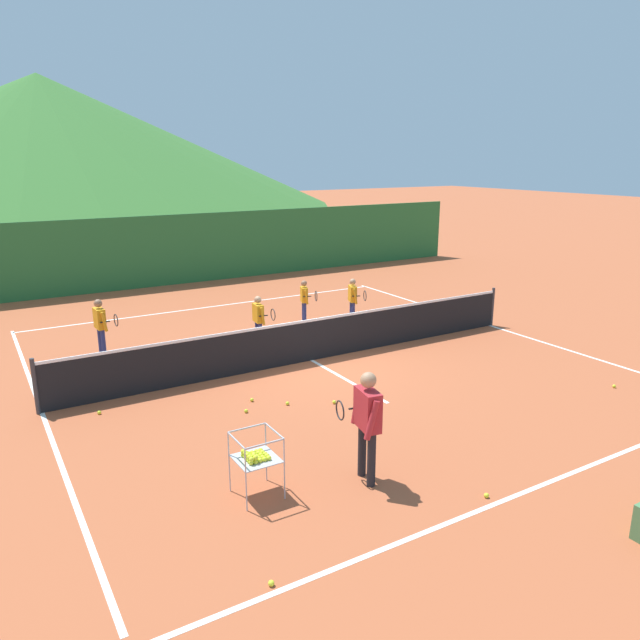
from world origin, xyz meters
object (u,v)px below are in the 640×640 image
at_px(tennis_ball_1, 614,386).
at_px(tennis_ball_4, 246,411).
at_px(tennis_ball_0, 287,403).
at_px(tennis_ball_5, 486,495).
at_px(tennis_net, 312,339).
at_px(tennis_ball_6, 271,583).
at_px(ball_cart, 255,457).
at_px(tennis_ball_2, 252,400).
at_px(tennis_ball_7, 99,412).
at_px(student_0, 101,322).
at_px(instructor, 367,417).
at_px(student_1, 259,316).
at_px(student_3, 353,297).
at_px(student_2, 305,297).
at_px(tennis_ball_3, 334,402).

bearing_deg(tennis_ball_1, tennis_ball_4, 158.57).
xyz_separation_m(tennis_ball_0, tennis_ball_5, (0.85, -4.18, 0.00)).
bearing_deg(tennis_ball_0, tennis_net, 49.75).
relative_size(tennis_ball_0, tennis_ball_6, 1.00).
bearing_deg(tennis_ball_4, ball_cart, -111.24).
height_order(tennis_ball_2, tennis_ball_7, same).
relative_size(tennis_net, student_0, 8.47).
relative_size(instructor, student_0, 1.21).
bearing_deg(tennis_ball_6, tennis_net, 56.50).
distance_m(tennis_ball_1, tennis_ball_4, 7.35).
relative_size(tennis_ball_4, tennis_ball_6, 1.00).
bearing_deg(student_1, instructor, -102.15).
height_order(student_0, tennis_ball_7, student_0).
bearing_deg(student_0, tennis_ball_0, -63.65).
xyz_separation_m(tennis_ball_0, tennis_ball_7, (-3.10, 1.37, 0.00)).
bearing_deg(tennis_ball_1, tennis_ball_0, 156.64).
relative_size(student_3, ball_cart, 1.40).
xyz_separation_m(student_2, tennis_ball_4, (-3.93, -4.77, -0.69)).
height_order(student_1, tennis_ball_5, student_1).
xyz_separation_m(student_2, tennis_ball_5, (-2.27, -9.03, -0.69)).
bearing_deg(tennis_ball_5, student_3, 67.84).
height_order(student_0, student_3, student_0).
relative_size(instructor, tennis_ball_0, 24.15).
bearing_deg(tennis_net, student_1, 110.24).
distance_m(student_2, tennis_ball_3, 5.79).
relative_size(tennis_ball_0, tennis_ball_5, 1.00).
distance_m(student_2, tennis_ball_1, 8.04).
bearing_deg(tennis_ball_7, tennis_ball_1, -23.54).
bearing_deg(tennis_ball_2, tennis_ball_7, 161.30).
height_order(tennis_net, instructor, instructor).
relative_size(instructor, tennis_ball_1, 24.15).
relative_size(tennis_net, tennis_ball_3, 168.87).
bearing_deg(student_1, tennis_ball_5, -91.82).
distance_m(tennis_net, student_0, 4.86).
xyz_separation_m(tennis_ball_4, tennis_ball_7, (-2.30, 1.30, 0.00)).
relative_size(tennis_net, student_1, 9.10).
bearing_deg(tennis_ball_4, tennis_ball_3, -16.75).
height_order(tennis_ball_5, tennis_ball_7, same).
bearing_deg(student_2, instructor, -113.66).
bearing_deg(tennis_ball_5, student_2, 75.88).
height_order(tennis_net, tennis_ball_5, tennis_net).
xyz_separation_m(student_1, tennis_ball_2, (-1.59, -3.02, -0.73)).
bearing_deg(tennis_ball_1, instructor, -176.87).
bearing_deg(tennis_ball_3, tennis_ball_7, 155.47).
height_order(student_2, tennis_ball_1, student_2).
bearing_deg(student_2, student_0, -178.49).
distance_m(student_0, tennis_ball_7, 3.51).
relative_size(student_0, tennis_ball_3, 19.93).
xyz_separation_m(ball_cart, tennis_ball_4, (1.01, 2.59, -0.55)).
bearing_deg(tennis_ball_0, student_3, 44.13).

